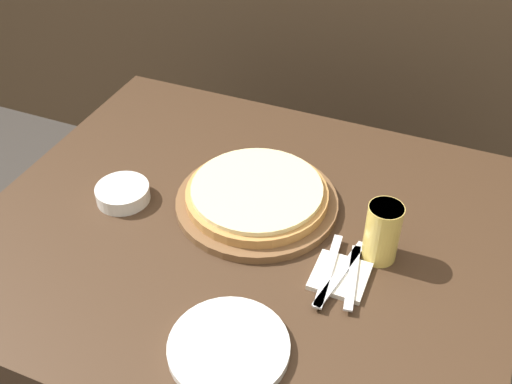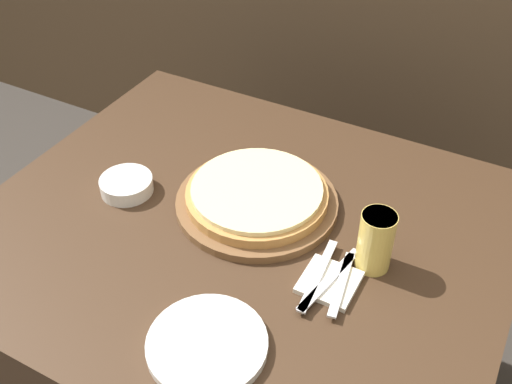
{
  "view_description": "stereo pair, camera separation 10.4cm",
  "coord_description": "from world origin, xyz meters",
  "views": [
    {
      "loc": [
        0.4,
        -0.89,
        1.64
      ],
      "look_at": [
        -0.0,
        0.07,
        0.76
      ],
      "focal_mm": 42.0,
      "sensor_mm": 36.0,
      "label": 1
    },
    {
      "loc": [
        0.49,
        -0.85,
        1.64
      ],
      "look_at": [
        -0.0,
        0.07,
        0.76
      ],
      "focal_mm": 42.0,
      "sensor_mm": 36.0,
      "label": 2
    }
  ],
  "objects": [
    {
      "name": "beer_glass",
      "position": [
        0.3,
        0.02,
        0.8
      ],
      "size": [
        0.07,
        0.07,
        0.14
      ],
      "color": "#E5C65B",
      "rests_on": "dining_table"
    },
    {
      "name": "dining_table",
      "position": [
        0.0,
        0.0,
        0.36
      ],
      "size": [
        1.16,
        0.99,
        0.72
      ],
      "color": "#3D2819",
      "rests_on": "ground_plane"
    },
    {
      "name": "spoon",
      "position": [
        0.27,
        -0.07,
        0.74
      ],
      "size": [
        0.05,
        0.18,
        0.0
      ],
      "color": "silver",
      "rests_on": "napkin_stack"
    },
    {
      "name": "pizza_on_board",
      "position": [
        -0.0,
        0.07,
        0.75
      ],
      "size": [
        0.37,
        0.37,
        0.06
      ],
      "color": "brown",
      "rests_on": "dining_table"
    },
    {
      "name": "fork",
      "position": [
        0.22,
        -0.07,
        0.74
      ],
      "size": [
        0.04,
        0.21,
        0.0
      ],
      "color": "silver",
      "rests_on": "napkin_stack"
    },
    {
      "name": "napkin_stack",
      "position": [
        0.24,
        -0.07,
        0.73
      ],
      "size": [
        0.11,
        0.11,
        0.01
      ],
      "color": "silver",
      "rests_on": "dining_table"
    },
    {
      "name": "side_bowl",
      "position": [
        -0.3,
        -0.02,
        0.74
      ],
      "size": [
        0.12,
        0.12,
        0.04
      ],
      "color": "silver",
      "rests_on": "dining_table"
    },
    {
      "name": "dinner_plate",
      "position": [
        0.11,
        -0.31,
        0.73
      ],
      "size": [
        0.22,
        0.22,
        0.02
      ],
      "color": "silver",
      "rests_on": "dining_table"
    },
    {
      "name": "dinner_knife",
      "position": [
        0.24,
        -0.07,
        0.74
      ],
      "size": [
        0.06,
        0.21,
        0.0
      ],
      "color": "silver",
      "rests_on": "napkin_stack"
    }
  ]
}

